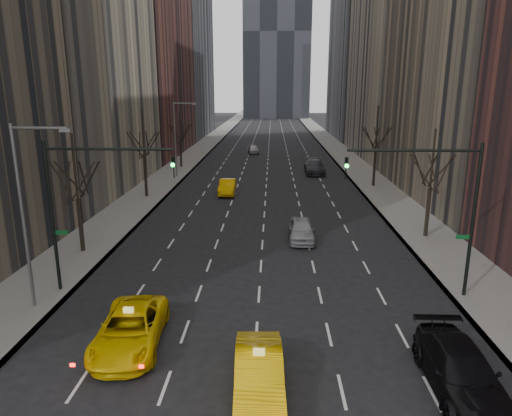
# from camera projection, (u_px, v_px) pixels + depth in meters

# --- Properties ---
(sidewalk_left) EXTENTS (4.50, 320.00, 0.15)m
(sidewalk_left) POSITION_uv_depth(u_px,v_px,m) (200.00, 150.00, 80.88)
(sidewalk_left) COLOR slate
(sidewalk_left) RESTS_ON ground
(sidewalk_right) EXTENTS (4.50, 320.00, 0.15)m
(sidewalk_right) POSITION_uv_depth(u_px,v_px,m) (338.00, 151.00, 80.05)
(sidewalk_right) COLOR slate
(sidewalk_right) RESTS_ON ground
(bld_left_far) EXTENTS (14.00, 28.00, 44.00)m
(bld_left_far) POSITION_uv_depth(u_px,v_px,m) (133.00, 14.00, 71.76)
(bld_left_far) COLOR brown
(bld_left_far) RESTS_ON ground
(tree_lw_b) EXTENTS (3.36, 3.50, 7.82)m
(tree_lw_b) POSITION_uv_depth(u_px,v_px,m) (78.00, 199.00, 29.69)
(tree_lw_b) COLOR black
(tree_lw_b) RESTS_ON ground
(tree_lw_c) EXTENTS (3.36, 3.50, 8.74)m
(tree_lw_c) POSITION_uv_depth(u_px,v_px,m) (144.00, 158.00, 45.07)
(tree_lw_c) COLOR black
(tree_lw_c) RESTS_ON ground
(tree_lw_d) EXTENTS (3.36, 3.50, 7.36)m
(tree_lw_d) POSITION_uv_depth(u_px,v_px,m) (180.00, 142.00, 62.59)
(tree_lw_d) COLOR black
(tree_lw_d) RESTS_ON ground
(tree_rw_b) EXTENTS (3.36, 3.50, 7.82)m
(tree_rw_b) POSITION_uv_depth(u_px,v_px,m) (430.00, 188.00, 32.73)
(tree_rw_b) COLOR black
(tree_rw_b) RESTS_ON ground
(tree_rw_c) EXTENTS (3.36, 3.50, 8.74)m
(tree_rw_c) POSITION_uv_depth(u_px,v_px,m) (376.00, 151.00, 50.05)
(tree_rw_c) COLOR black
(tree_rw_c) RESTS_ON ground
(traffic_mast_left) EXTENTS (6.69, 0.39, 8.00)m
(traffic_mast_left) POSITION_uv_depth(u_px,v_px,m) (82.00, 193.00, 23.34)
(traffic_mast_left) COLOR black
(traffic_mast_left) RESTS_ON ground
(traffic_mast_right) EXTENTS (6.69, 0.39, 8.00)m
(traffic_mast_right) POSITION_uv_depth(u_px,v_px,m) (442.00, 196.00, 22.71)
(traffic_mast_right) COLOR black
(traffic_mast_right) RESTS_ON ground
(streetlight_near) EXTENTS (2.83, 0.22, 9.00)m
(streetlight_near) POSITION_uv_depth(u_px,v_px,m) (28.00, 199.00, 21.43)
(streetlight_near) COLOR slate
(streetlight_near) RESTS_ON ground
(streetlight_far) EXTENTS (2.83, 0.22, 9.00)m
(streetlight_far) POSITION_uv_depth(u_px,v_px,m) (178.00, 131.00, 55.26)
(streetlight_far) COLOR slate
(streetlight_far) RESTS_ON ground
(taxi_suv) EXTENTS (3.01, 5.82, 1.57)m
(taxi_suv) POSITION_uv_depth(u_px,v_px,m) (130.00, 329.00, 19.34)
(taxi_suv) COLOR yellow
(taxi_suv) RESTS_ON ground
(taxi_sedan) EXTENTS (1.94, 4.99, 1.62)m
(taxi_sedan) POSITION_uv_depth(u_px,v_px,m) (259.00, 375.00, 16.21)
(taxi_sedan) COLOR #ECB204
(taxi_sedan) RESTS_ON ground
(silver_sedan_ahead) EXTENTS (1.93, 4.62, 1.56)m
(silver_sedan_ahead) POSITION_uv_depth(u_px,v_px,m) (301.00, 230.00, 32.99)
(silver_sedan_ahead) COLOR #94969B
(silver_sedan_ahead) RESTS_ON ground
(parked_suv_black) EXTENTS (2.37, 5.68, 1.64)m
(parked_suv_black) POSITION_uv_depth(u_px,v_px,m) (460.00, 371.00, 16.44)
(parked_suv_black) COLOR black
(parked_suv_black) RESTS_ON ground
(far_taxi) EXTENTS (1.62, 4.61, 1.52)m
(far_taxi) POSITION_uv_depth(u_px,v_px,m) (227.00, 187.00, 47.40)
(far_taxi) COLOR #F2AC05
(far_taxi) RESTS_ON ground
(far_suv_grey) EXTENTS (2.53, 6.08, 1.76)m
(far_suv_grey) POSITION_uv_depth(u_px,v_px,m) (315.00, 167.00, 58.85)
(far_suv_grey) COLOR #303035
(far_suv_grey) RESTS_ON ground
(far_car_white) EXTENTS (2.25, 4.44, 1.45)m
(far_car_white) POSITION_uv_depth(u_px,v_px,m) (253.00, 149.00, 77.18)
(far_car_white) COLOR #B8B8B8
(far_car_white) RESTS_ON ground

